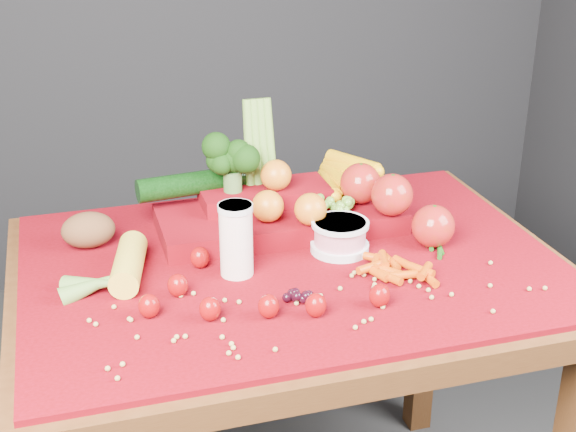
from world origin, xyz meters
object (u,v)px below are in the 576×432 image
object	(u,v)px
table	(291,306)
produce_mound	(296,202)
yogurt_bowl	(340,235)
milk_glass	(236,237)

from	to	relation	value
table	produce_mound	size ratio (longest dim) A/B	1.77
yogurt_bowl	produce_mound	world-z (taller)	produce_mound
table	milk_glass	bearing A→B (deg)	-167.50
yogurt_bowl	produce_mound	xyz separation A→B (m)	(-0.05, 0.14, 0.03)
milk_glass	produce_mound	size ratio (longest dim) A/B	0.23
milk_glass	yogurt_bowl	world-z (taller)	milk_glass
table	milk_glass	world-z (taller)	milk_glass
table	produce_mound	bearing A→B (deg)	69.59
table	produce_mound	xyz separation A→B (m)	(0.06, 0.15, 0.17)
yogurt_bowl	milk_glass	bearing A→B (deg)	-170.51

